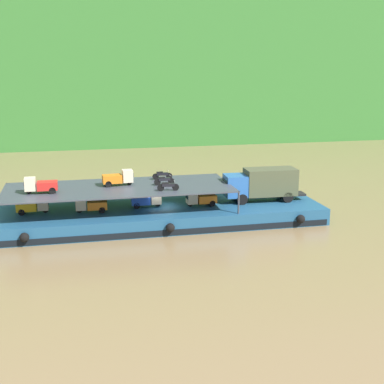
{
  "coord_description": "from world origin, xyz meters",
  "views": [
    {
      "loc": [
        -7.42,
        -46.34,
        14.25
      ],
      "look_at": [
        2.88,
        0.0,
        2.7
      ],
      "focal_mm": 49.65,
      "sensor_mm": 36.0,
      "label": 1
    }
  ],
  "objects_px": {
    "mini_truck_upper_mid": "(118,178)",
    "covered_lorry": "(262,183)",
    "motorcycle_upper_port": "(168,186)",
    "mini_truck_lower_aft": "(91,205)",
    "motorcycle_upper_centre": "(164,180)",
    "mini_truck_lower_mid": "(147,199)",
    "mini_truck_lower_fore": "(201,198)",
    "motorcycle_upper_stbd": "(162,175)",
    "cargo_barge": "(161,214)",
    "mini_truck_lower_stern": "(33,206)",
    "mini_truck_upper_stern": "(40,185)"
  },
  "relations": [
    {
      "from": "cargo_barge",
      "to": "motorcycle_upper_port",
      "type": "relative_size",
      "value": 15.4
    },
    {
      "from": "mini_truck_lower_stern",
      "to": "mini_truck_lower_aft",
      "type": "bearing_deg",
      "value": -8.66
    },
    {
      "from": "cargo_barge",
      "to": "mini_truck_lower_stern",
      "type": "distance_m",
      "value": 11.35
    },
    {
      "from": "motorcycle_upper_centre",
      "to": "mini_truck_lower_fore",
      "type": "bearing_deg",
      "value": -9.34
    },
    {
      "from": "mini_truck_lower_mid",
      "to": "mini_truck_lower_fore",
      "type": "xyz_separation_m",
      "value": [
        4.87,
        -0.7,
        0.0
      ]
    },
    {
      "from": "mini_truck_upper_mid",
      "to": "motorcycle_upper_stbd",
      "type": "xyz_separation_m",
      "value": [
        4.27,
        1.62,
        -0.26
      ]
    },
    {
      "from": "mini_truck_upper_mid",
      "to": "motorcycle_upper_centre",
      "type": "height_order",
      "value": "mini_truck_upper_mid"
    },
    {
      "from": "mini_truck_upper_stern",
      "to": "covered_lorry",
      "type": "bearing_deg",
      "value": 1.95
    },
    {
      "from": "mini_truck_upper_mid",
      "to": "motorcycle_upper_port",
      "type": "bearing_deg",
      "value": -37.71
    },
    {
      "from": "cargo_barge",
      "to": "mini_truck_lower_aft",
      "type": "bearing_deg",
      "value": -175.1
    },
    {
      "from": "mini_truck_lower_stern",
      "to": "mini_truck_lower_aft",
      "type": "relative_size",
      "value": 0.98
    },
    {
      "from": "covered_lorry",
      "to": "motorcycle_upper_port",
      "type": "bearing_deg",
      "value": -166.61
    },
    {
      "from": "mini_truck_lower_fore",
      "to": "mini_truck_upper_stern",
      "type": "height_order",
      "value": "mini_truck_upper_stern"
    },
    {
      "from": "mini_truck_lower_aft",
      "to": "motorcycle_upper_stbd",
      "type": "relative_size",
      "value": 1.47
    },
    {
      "from": "mini_truck_lower_mid",
      "to": "mini_truck_upper_mid",
      "type": "distance_m",
      "value": 3.23
    },
    {
      "from": "mini_truck_upper_mid",
      "to": "motorcycle_upper_centre",
      "type": "bearing_deg",
      "value": -10.33
    },
    {
      "from": "mini_truck_lower_stern",
      "to": "motorcycle_upper_stbd",
      "type": "relative_size",
      "value": 1.44
    },
    {
      "from": "covered_lorry",
      "to": "mini_truck_lower_fore",
      "type": "height_order",
      "value": "covered_lorry"
    },
    {
      "from": "cargo_barge",
      "to": "mini_truck_lower_aft",
      "type": "xyz_separation_m",
      "value": [
        -6.35,
        -0.54,
        1.44
      ]
    },
    {
      "from": "mini_truck_lower_stern",
      "to": "mini_truck_upper_stern",
      "type": "xyz_separation_m",
      "value": [
        0.79,
        -0.97,
        2.0
      ]
    },
    {
      "from": "motorcycle_upper_port",
      "to": "motorcycle_upper_stbd",
      "type": "xyz_separation_m",
      "value": [
        0.28,
        4.71,
        0.0
      ]
    },
    {
      "from": "mini_truck_upper_mid",
      "to": "covered_lorry",
      "type": "bearing_deg",
      "value": -3.59
    },
    {
      "from": "mini_truck_lower_mid",
      "to": "mini_truck_lower_aft",
      "type": "bearing_deg",
      "value": -171.85
    },
    {
      "from": "covered_lorry",
      "to": "mini_truck_lower_stern",
      "type": "height_order",
      "value": "covered_lorry"
    },
    {
      "from": "mini_truck_upper_mid",
      "to": "motorcycle_upper_stbd",
      "type": "relative_size",
      "value": 1.47
    },
    {
      "from": "covered_lorry",
      "to": "motorcycle_upper_centre",
      "type": "relative_size",
      "value": 4.17
    },
    {
      "from": "covered_lorry",
      "to": "motorcycle_upper_centre",
      "type": "distance_m",
      "value": 9.41
    },
    {
      "from": "mini_truck_lower_mid",
      "to": "mini_truck_upper_mid",
      "type": "height_order",
      "value": "mini_truck_upper_mid"
    },
    {
      "from": "motorcycle_upper_centre",
      "to": "motorcycle_upper_port",
      "type": "bearing_deg",
      "value": -91.58
    },
    {
      "from": "covered_lorry",
      "to": "mini_truck_lower_stern",
      "type": "relative_size",
      "value": 2.88
    },
    {
      "from": "motorcycle_upper_centre",
      "to": "motorcycle_upper_stbd",
      "type": "height_order",
      "value": "same"
    },
    {
      "from": "cargo_barge",
      "to": "motorcycle_upper_port",
      "type": "bearing_deg",
      "value": -84.54
    },
    {
      "from": "covered_lorry",
      "to": "mini_truck_lower_fore",
      "type": "xyz_separation_m",
      "value": [
        -6.1,
        -0.44,
        -1.0
      ]
    },
    {
      "from": "covered_lorry",
      "to": "mini_truck_lower_fore",
      "type": "distance_m",
      "value": 6.19
    },
    {
      "from": "mini_truck_lower_fore",
      "to": "motorcycle_upper_centre",
      "type": "distance_m",
      "value": 3.75
    },
    {
      "from": "mini_truck_lower_mid",
      "to": "motorcycle_upper_stbd",
      "type": "distance_m",
      "value": 3.34
    },
    {
      "from": "mini_truck_lower_fore",
      "to": "motorcycle_upper_port",
      "type": "bearing_deg",
      "value": -151.6
    },
    {
      "from": "motorcycle_upper_port",
      "to": "motorcycle_upper_stbd",
      "type": "relative_size",
      "value": 1.0
    },
    {
      "from": "mini_truck_lower_aft",
      "to": "motorcycle_upper_port",
      "type": "xyz_separation_m",
      "value": [
        6.58,
        -1.78,
        1.74
      ]
    },
    {
      "from": "mini_truck_lower_stern",
      "to": "mini_truck_lower_mid",
      "type": "height_order",
      "value": "same"
    },
    {
      "from": "mini_truck_lower_fore",
      "to": "motorcycle_upper_centre",
      "type": "height_order",
      "value": "motorcycle_upper_centre"
    },
    {
      "from": "covered_lorry",
      "to": "mini_truck_upper_stern",
      "type": "xyz_separation_m",
      "value": [
        -20.14,
        -0.69,
        1.0
      ]
    },
    {
      "from": "motorcycle_upper_centre",
      "to": "mini_truck_upper_mid",
      "type": "bearing_deg",
      "value": 169.67
    },
    {
      "from": "mini_truck_lower_fore",
      "to": "motorcycle_upper_stbd",
      "type": "xyz_separation_m",
      "value": [
        -3.07,
        2.9,
        1.74
      ]
    },
    {
      "from": "mini_truck_lower_aft",
      "to": "motorcycle_upper_centre",
      "type": "xyz_separation_m",
      "value": [
        6.64,
        0.57,
        1.74
      ]
    },
    {
      "from": "cargo_barge",
      "to": "motorcycle_upper_port",
      "type": "distance_m",
      "value": 3.95
    },
    {
      "from": "mini_truck_lower_mid",
      "to": "mini_truck_upper_mid",
      "type": "relative_size",
      "value": 1.0
    },
    {
      "from": "cargo_barge",
      "to": "mini_truck_lower_mid",
      "type": "distance_m",
      "value": 1.95
    },
    {
      "from": "mini_truck_lower_mid",
      "to": "cargo_barge",
      "type": "bearing_deg",
      "value": -7.82
    },
    {
      "from": "mini_truck_upper_mid",
      "to": "motorcycle_upper_port",
      "type": "xyz_separation_m",
      "value": [
        4.0,
        -3.09,
        -0.26
      ]
    }
  ]
}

